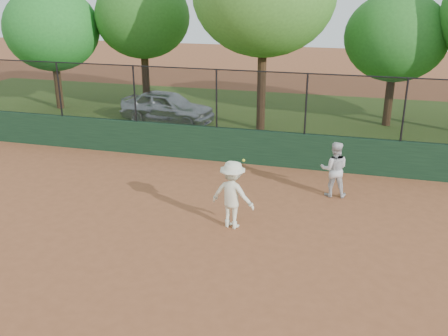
% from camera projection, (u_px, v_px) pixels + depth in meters
% --- Properties ---
extents(ground, '(80.00, 80.00, 0.00)m').
position_uv_depth(ground, '(168.00, 242.00, 11.98)').
color(ground, '#965230').
rests_on(ground, ground).
extents(back_wall, '(26.00, 0.20, 1.20)m').
position_uv_depth(back_wall, '(231.00, 145.00, 17.20)').
color(back_wall, '#18341E').
rests_on(back_wall, ground).
extents(grass_strip, '(36.00, 12.00, 0.01)m').
position_uv_depth(grass_strip, '(264.00, 119.00, 22.83)').
color(grass_strip, '#304C17').
rests_on(grass_strip, ground).
extents(parked_car, '(4.40, 2.27, 1.43)m').
position_uv_depth(parked_car, '(167.00, 107.00, 22.01)').
color(parked_car, '#A9AEB2').
rests_on(parked_car, ground).
extents(player_second, '(0.86, 0.71, 1.64)m').
position_uv_depth(player_second, '(334.00, 169.00, 14.35)').
color(player_second, silver).
rests_on(player_second, ground).
extents(player_main, '(1.25, 0.87, 1.98)m').
position_uv_depth(player_main, '(233.00, 195.00, 12.47)').
color(player_main, '#EDECC9').
rests_on(player_main, ground).
extents(fence_assembly, '(26.00, 0.06, 2.00)m').
position_uv_depth(fence_assembly, '(230.00, 98.00, 16.63)').
color(fence_assembly, black).
rests_on(fence_assembly, back_wall).
extents(tree_0, '(4.56, 4.15, 5.79)m').
position_uv_depth(tree_0, '(52.00, 29.00, 23.52)').
color(tree_0, '#472F19').
rests_on(tree_0, ground).
extents(tree_1, '(4.48, 4.07, 6.31)m').
position_uv_depth(tree_1, '(142.00, 17.00, 23.33)').
color(tree_1, '#3F2816').
rests_on(tree_1, ground).
extents(tree_3, '(4.22, 3.84, 5.57)m').
position_uv_depth(tree_3, '(396.00, 38.00, 20.56)').
color(tree_3, '#422A16').
rests_on(tree_3, ground).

